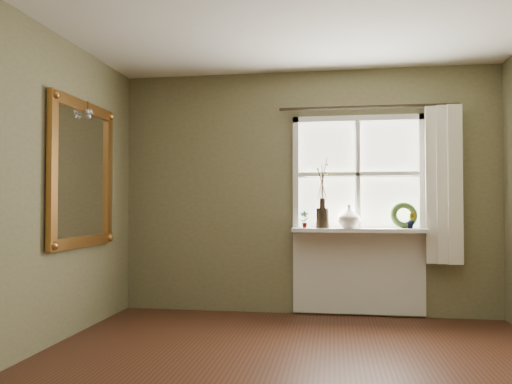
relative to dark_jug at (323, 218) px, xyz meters
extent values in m
cube|color=#6B6846|center=(-0.18, 0.18, 0.28)|extent=(4.00, 0.10, 2.60)
cube|color=#6B6846|center=(-0.18, -4.42, 0.28)|extent=(4.00, 0.10, 2.60)
cube|color=silver|center=(0.37, 0.10, -0.13)|extent=(1.36, 0.06, 0.06)
cube|color=silver|center=(0.37, 0.10, 1.05)|extent=(1.36, 0.06, 0.06)
cube|color=silver|center=(-0.28, 0.10, 0.46)|extent=(0.06, 0.06, 1.24)
cube|color=silver|center=(1.02, 0.10, 0.46)|extent=(0.06, 0.06, 1.24)
cube|color=silver|center=(0.37, 0.10, 0.46)|extent=(1.24, 0.05, 0.04)
cube|color=silver|center=(0.37, 0.10, 0.46)|extent=(0.04, 0.05, 1.12)
cube|color=white|center=(0.04, 0.12, 0.75)|extent=(0.59, 0.01, 0.53)
cube|color=white|center=(0.69, 0.12, 0.75)|extent=(0.59, 0.01, 0.53)
cube|color=white|center=(0.04, 0.12, 0.16)|extent=(0.59, 0.01, 0.53)
cube|color=white|center=(0.69, 0.12, 0.16)|extent=(0.59, 0.01, 0.53)
cube|color=silver|center=(0.37, 0.00, -0.12)|extent=(1.36, 0.26, 0.04)
cube|color=silver|center=(0.37, 0.11, -0.56)|extent=(1.36, 0.04, 0.88)
cylinder|color=black|center=(0.00, 0.00, 0.00)|extent=(0.17, 0.17, 0.21)
imported|color=beige|center=(0.27, 0.00, 0.02)|extent=(0.29, 0.29, 0.24)
torus|color=#314820|center=(0.82, 0.04, 0.00)|extent=(0.29, 0.15, 0.28)
imported|color=#314820|center=(-0.19, 0.00, -0.01)|extent=(0.10, 0.07, 0.18)
imported|color=#314820|center=(0.89, 0.00, -0.02)|extent=(0.11, 0.10, 0.16)
cube|color=silver|center=(1.21, 0.01, 0.34)|extent=(0.36, 0.12, 1.59)
cylinder|color=black|center=(0.47, 0.05, 1.16)|extent=(1.84, 0.03, 0.03)
cube|color=white|center=(-2.15, -0.99, 0.42)|extent=(0.02, 0.92, 1.13)
cube|color=#A56B31|center=(-2.14, -0.99, 1.03)|extent=(0.05, 1.11, 0.10)
cube|color=#A56B31|center=(-2.14, -0.99, -0.20)|extent=(0.05, 1.11, 0.10)
cube|color=#A56B31|center=(-2.14, -1.49, 0.42)|extent=(0.05, 0.10, 1.13)
cube|color=#A56B31|center=(-2.14, -0.48, 0.42)|extent=(0.05, 0.10, 1.13)
sphere|color=silver|center=(-2.09, -1.02, 0.98)|extent=(0.04, 0.04, 0.04)
sphere|color=silver|center=(-2.09, -0.99, 0.94)|extent=(0.04, 0.04, 0.04)
sphere|color=silver|center=(-2.09, -0.96, 0.99)|extent=(0.04, 0.04, 0.04)
camera|label=1|loc=(0.11, -5.23, 0.13)|focal=35.00mm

